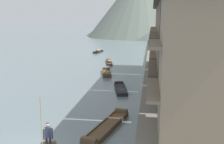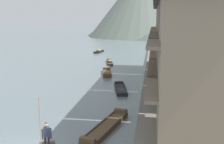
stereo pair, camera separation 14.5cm
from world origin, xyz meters
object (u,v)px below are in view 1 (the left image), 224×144
Objects in this scene: boat_moored_nearest at (98,51)px; boat_midriver_drifting at (107,126)px; boat_moored_third at (107,73)px; boat_moored_second at (109,62)px; boat_moored_far at (121,89)px; house_waterfront_nearest at (202,61)px; house_waterfront_second at (195,47)px; house_waterfront_narrow at (173,35)px; house_waterfront_tall at (178,39)px; boatman_person at (48,134)px.

boat_midriver_drifting is (8.35, -39.79, -0.13)m from boat_moored_nearest.
boat_moored_nearest is at bearing 103.78° from boat_moored_third.
boat_moored_second reaches higher than boat_moored_far.
house_waterfront_nearest is (8.43, -19.71, 4.85)m from boat_moored_third.
boat_moored_second is at bearing 115.39° from house_waterfront_second.
house_waterfront_nearest and house_waterfront_narrow have the same top height.
house_waterfront_tall is at bearing -90.31° from house_waterfront_narrow.
house_waterfront_nearest is 1.00× the size of house_waterfront_tall.
boat_moored_third is 0.95× the size of boat_moored_far.
house_waterfront_narrow is (8.01, 25.87, 3.56)m from boatman_person.
house_waterfront_tall is (9.54, -12.92, 4.80)m from boat_moored_second.
boatman_person is at bearing -87.09° from boat_moored_second.
house_waterfront_tall is (8.54, -4.19, 4.83)m from boat_moored_third.
boat_moored_second reaches higher than boat_moored_third.
house_waterfront_second reaches higher than boat_moored_second.
house_waterfront_nearest is (5.71, -12.00, 4.89)m from boat_moored_far.
boat_moored_second is at bearing 96.56° from boat_moored_third.
house_waterfront_narrow is (5.63, 21.40, 4.84)m from boat_midriver_drifting.
boat_moored_third is 0.54× the size of house_waterfront_narrow.
boat_moored_nearest is 0.63× the size of boat_midriver_drifting.
house_waterfront_tall reaches higher than boat_moored_nearest.
house_waterfront_narrow is at bearing 89.63° from house_waterfront_nearest.
boat_moored_nearest is 13.97m from boat_moored_second.
boat_moored_second is at bearing 98.48° from boat_midriver_drifting.
boatman_person reaches higher than boat_moored_third.
house_waterfront_narrow reaches higher than boat_midriver_drifting.
boat_midriver_drifting is at bearing -80.58° from boat_moored_third.
boat_moored_third is 8.18m from boat_moored_far.
boat_moored_second is 0.62× the size of house_waterfront_nearest.
boat_moored_third is (-0.57, 22.27, -1.28)m from boatman_person.
boat_moored_nearest is 30.03m from house_waterfront_tall.
house_waterfront_nearest is 1.00× the size of house_waterfront_narrow.
boatman_person is 0.56× the size of boat_moored_second.
house_waterfront_second is (9.11, -12.57, 4.82)m from boat_moored_third.
house_waterfront_tall is at bearing 67.68° from boat_midriver_drifting.
house_waterfront_narrow is at bearing -52.77° from boat_moored_nearest.
boatman_person is 0.35× the size of house_waterfront_second.
house_waterfront_second is at bearing 40.33° from boat_midriver_drifting.
boat_moored_second is 1.08× the size of boat_moored_far.
house_waterfront_nearest is at bearing -95.40° from house_waterfront_second.
boatman_person is at bearing -88.52° from boat_moored_third.
boat_midriver_drifting is 9.41m from house_waterfront_second.
boat_midriver_drifting is 15.48m from house_waterfront_tall.
boat_moored_nearest is at bearing 112.76° from house_waterfront_second.
boat_moored_second is at bearing 108.35° from house_waterfront_nearest.
house_waterfront_tall is (-0.57, 8.38, 0.00)m from house_waterfront_second.
boatman_person is 20.07m from house_waterfront_tall.
boat_moored_third is at bearing -157.23° from house_waterfront_narrow.
boat_moored_third is (1.00, -8.73, -0.02)m from boat_moored_second.
house_waterfront_tall is (5.82, 3.52, 4.87)m from boat_moored_far.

